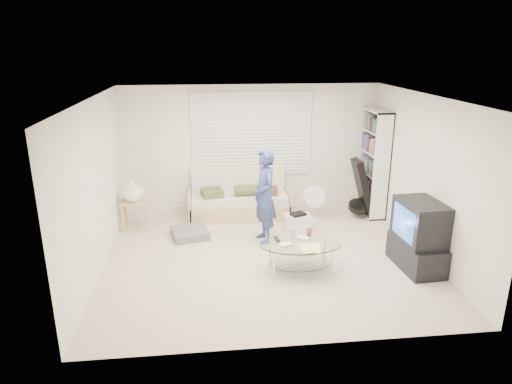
{
  "coord_description": "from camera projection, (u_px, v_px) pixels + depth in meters",
  "views": [
    {
      "loc": [
        -0.89,
        -6.51,
        3.23
      ],
      "look_at": [
        -0.13,
        0.3,
        1.0
      ],
      "focal_mm": 32.0,
      "sensor_mm": 36.0,
      "label": 1
    }
  ],
  "objects": [
    {
      "name": "room_shell",
      "position": [
        263.0,
        150.0,
        7.19
      ],
      "size": [
        5.02,
        4.52,
        2.51
      ],
      "color": "white",
      "rests_on": "ground"
    },
    {
      "name": "storage_bin",
      "position": [
        298.0,
        222.0,
        8.27
      ],
      "size": [
        0.48,
        0.34,
        0.32
      ],
      "color": "white",
      "rests_on": "ground"
    },
    {
      "name": "standing_person",
      "position": [
        264.0,
        196.0,
        7.59
      ],
      "size": [
        0.5,
        0.65,
        1.62
      ],
      "primitive_type": "imported",
      "rotation": [
        0.0,
        0.0,
        -1.37
      ],
      "color": "navy",
      "rests_on": "ground"
    },
    {
      "name": "futon_sofa",
      "position": [
        239.0,
        201.0,
        8.88
      ],
      "size": [
        1.96,
        0.79,
        0.96
      ],
      "color": "tan",
      "rests_on": "ground"
    },
    {
      "name": "side_table",
      "position": [
        133.0,
        193.0,
        8.14
      ],
      "size": [
        0.47,
        0.38,
        0.94
      ],
      "color": "tan",
      "rests_on": "ground"
    },
    {
      "name": "bookshelf",
      "position": [
        373.0,
        163.0,
        8.81
      ],
      "size": [
        0.32,
        0.86,
        2.05
      ],
      "color": "white",
      "rests_on": "ground"
    },
    {
      "name": "grey_floor_pillow",
      "position": [
        190.0,
        233.0,
        7.99
      ],
      "size": [
        0.71,
        0.71,
        0.13
      ],
      "primitive_type": "cube",
      "rotation": [
        0.0,
        0.0,
        0.23
      ],
      "color": "slate",
      "rests_on": "ground"
    },
    {
      "name": "tv_unit",
      "position": [
        418.0,
        236.0,
        6.76
      ],
      "size": [
        0.58,
        0.99,
        1.05
      ],
      "color": "black",
      "rests_on": "ground"
    },
    {
      "name": "window_blinds",
      "position": [
        252.0,
        134.0,
        8.84
      ],
      "size": [
        2.32,
        0.08,
        1.62
      ],
      "color": "silver",
      "rests_on": "ground"
    },
    {
      "name": "coffee_table",
      "position": [
        300.0,
        248.0,
        6.7
      ],
      "size": [
        1.24,
        0.8,
        0.58
      ],
      "color": "silver",
      "rests_on": "ground"
    },
    {
      "name": "ground",
      "position": [
        266.0,
        257.0,
        7.25
      ],
      "size": [
        5.0,
        5.0,
        0.0
      ],
      "primitive_type": "plane",
      "color": "#C5B199",
      "rests_on": "ground"
    },
    {
      "name": "floor_fan",
      "position": [
        314.0,
        200.0,
        8.62
      ],
      "size": [
        0.43,
        0.29,
        0.71
      ],
      "color": "white",
      "rests_on": "ground"
    },
    {
      "name": "guitar_case",
      "position": [
        362.0,
        192.0,
        8.76
      ],
      "size": [
        0.47,
        0.43,
        1.13
      ],
      "color": "black",
      "rests_on": "ground"
    }
  ]
}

